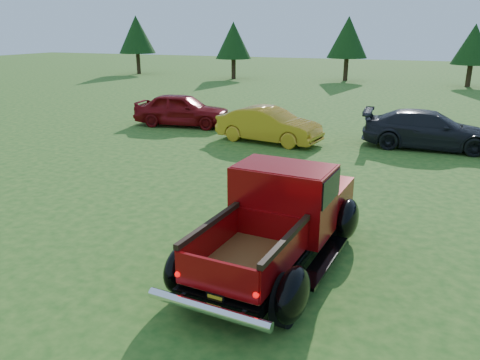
{
  "coord_description": "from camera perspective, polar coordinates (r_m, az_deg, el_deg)",
  "views": [
    {
      "loc": [
        3.27,
        -8.14,
        4.04
      ],
      "look_at": [
        -0.03,
        0.2,
        1.13
      ],
      "focal_mm": 35.0,
      "sensor_mm": 36.0,
      "label": 1
    }
  ],
  "objects": [
    {
      "name": "show_car_red",
      "position": [
        20.64,
        -7.07,
        8.53
      ],
      "size": [
        4.29,
        2.14,
        1.4
      ],
      "primitive_type": "imported",
      "rotation": [
        0.0,
        0.0,
        1.69
      ],
      "color": "maroon",
      "rests_on": "ground"
    },
    {
      "name": "pickup_truck",
      "position": [
        8.5,
        5.28,
        -4.26
      ],
      "size": [
        2.58,
        4.91,
        1.77
      ],
      "rotation": [
        0.0,
        0.0,
        -0.09
      ],
      "color": "black",
      "rests_on": "ground"
    },
    {
      "name": "tree_mid_right",
      "position": [
        38.26,
        26.58,
        14.56
      ],
      "size": [
        2.82,
        2.82,
        4.4
      ],
      "color": "#332114",
      "rests_on": "ground"
    },
    {
      "name": "tree_far_west",
      "position": [
        45.76,
        -12.5,
        16.92
      ],
      "size": [
        3.33,
        3.33,
        5.2
      ],
      "color": "#332114",
      "rests_on": "ground"
    },
    {
      "name": "show_car_yellow",
      "position": [
        17.45,
        3.54,
        6.71
      ],
      "size": [
        4.07,
        1.97,
        1.29
      ],
      "primitive_type": "imported",
      "rotation": [
        0.0,
        0.0,
        1.41
      ],
      "color": "#C68F1A",
      "rests_on": "ground"
    },
    {
      "name": "tree_west",
      "position": [
        40.17,
        -0.8,
        16.65
      ],
      "size": [
        2.94,
        2.94,
        4.6
      ],
      "color": "#332114",
      "rests_on": "ground"
    },
    {
      "name": "ground",
      "position": [
        9.66,
        -0.26,
        -6.76
      ],
      "size": [
        120.0,
        120.0,
        0.0
      ],
      "primitive_type": "plane",
      "color": "#215317",
      "rests_on": "ground"
    },
    {
      "name": "tree_mid_left",
      "position": [
        39.65,
        13.03,
        16.59
      ],
      "size": [
        3.2,
        3.2,
        5.0
      ],
      "color": "#332114",
      "rests_on": "ground"
    },
    {
      "name": "show_car_grey",
      "position": [
        17.82,
        22.02,
        5.72
      ],
      "size": [
        4.59,
        1.99,
        1.31
      ],
      "primitive_type": "imported",
      "rotation": [
        0.0,
        0.0,
        1.6
      ],
      "color": "black",
      "rests_on": "ground"
    }
  ]
}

